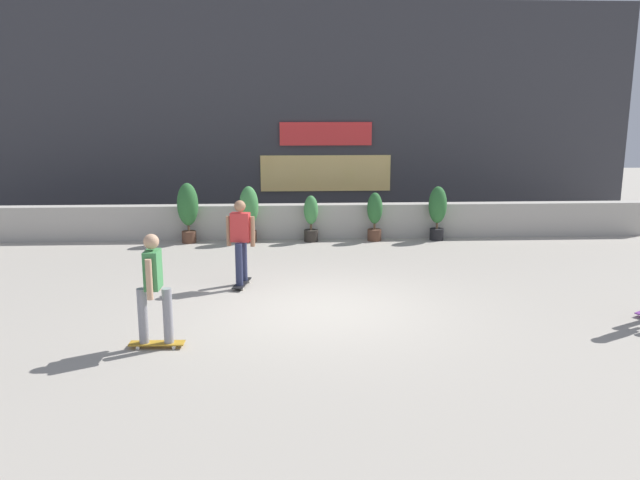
{
  "coord_description": "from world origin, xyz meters",
  "views": [
    {
      "loc": [
        -0.63,
        -10.56,
        3.49
      ],
      "look_at": [
        0.0,
        1.5,
        0.9
      ],
      "focal_mm": 35.72,
      "sensor_mm": 36.0,
      "label": 1
    }
  ],
  "objects_px": {
    "potted_plant_0": "(188,208)",
    "skater_far_left": "(241,239)",
    "potted_plant_4": "(438,209)",
    "skater_foreground": "(154,286)",
    "potted_plant_1": "(249,210)",
    "potted_plant_3": "(375,215)",
    "potted_plant_2": "(311,217)"
  },
  "relations": [
    {
      "from": "potted_plant_0",
      "to": "skater_far_left",
      "type": "distance_m",
      "value": 4.4
    },
    {
      "from": "potted_plant_4",
      "to": "skater_far_left",
      "type": "height_order",
      "value": "skater_far_left"
    },
    {
      "from": "potted_plant_4",
      "to": "skater_foreground",
      "type": "bearing_deg",
      "value": -128.86
    },
    {
      "from": "skater_far_left",
      "to": "potted_plant_1",
      "type": "bearing_deg",
      "value": 91.08
    },
    {
      "from": "potted_plant_1",
      "to": "potted_plant_3",
      "type": "xyz_separation_m",
      "value": [
        3.24,
        -0.0,
        -0.15
      ]
    },
    {
      "from": "potted_plant_0",
      "to": "potted_plant_1",
      "type": "relative_size",
      "value": 1.06
    },
    {
      "from": "potted_plant_2",
      "to": "skater_far_left",
      "type": "height_order",
      "value": "skater_far_left"
    },
    {
      "from": "potted_plant_2",
      "to": "potted_plant_3",
      "type": "distance_m",
      "value": 1.65
    },
    {
      "from": "potted_plant_0",
      "to": "skater_foreground",
      "type": "xyz_separation_m",
      "value": [
        0.6,
        -7.23,
        0.04
      ]
    },
    {
      "from": "potted_plant_0",
      "to": "skater_foreground",
      "type": "relative_size",
      "value": 0.91
    },
    {
      "from": "skater_foreground",
      "to": "skater_far_left",
      "type": "bearing_deg",
      "value": 71.92
    },
    {
      "from": "potted_plant_1",
      "to": "potted_plant_2",
      "type": "xyz_separation_m",
      "value": [
        1.59,
        0.0,
        -0.2
      ]
    },
    {
      "from": "potted_plant_4",
      "to": "skater_foreground",
      "type": "height_order",
      "value": "skater_foreground"
    },
    {
      "from": "potted_plant_4",
      "to": "skater_far_left",
      "type": "relative_size",
      "value": 0.83
    },
    {
      "from": "skater_foreground",
      "to": "potted_plant_2",
      "type": "bearing_deg",
      "value": 70.67
    },
    {
      "from": "potted_plant_0",
      "to": "skater_foreground",
      "type": "height_order",
      "value": "skater_foreground"
    },
    {
      "from": "potted_plant_0",
      "to": "potted_plant_3",
      "type": "height_order",
      "value": "potted_plant_0"
    },
    {
      "from": "potted_plant_0",
      "to": "potted_plant_1",
      "type": "bearing_deg",
      "value": 0.0
    },
    {
      "from": "potted_plant_2",
      "to": "potted_plant_4",
      "type": "distance_m",
      "value": 3.29
    },
    {
      "from": "potted_plant_0",
      "to": "potted_plant_4",
      "type": "distance_m",
      "value": 6.42
    },
    {
      "from": "potted_plant_4",
      "to": "potted_plant_3",
      "type": "bearing_deg",
      "value": 180.0
    },
    {
      "from": "potted_plant_1",
      "to": "potted_plant_3",
      "type": "bearing_deg",
      "value": -0.0
    },
    {
      "from": "skater_far_left",
      "to": "skater_foreground",
      "type": "distance_m",
      "value": 3.31
    },
    {
      "from": "potted_plant_1",
      "to": "potted_plant_4",
      "type": "relative_size",
      "value": 1.03
    },
    {
      "from": "potted_plant_0",
      "to": "potted_plant_3",
      "type": "xyz_separation_m",
      "value": [
        4.78,
        0.0,
        -0.21
      ]
    },
    {
      "from": "potted_plant_1",
      "to": "potted_plant_3",
      "type": "height_order",
      "value": "potted_plant_1"
    },
    {
      "from": "potted_plant_0",
      "to": "skater_far_left",
      "type": "bearing_deg",
      "value": -68.34
    },
    {
      "from": "potted_plant_0",
      "to": "potted_plant_1",
      "type": "height_order",
      "value": "potted_plant_0"
    },
    {
      "from": "potted_plant_1",
      "to": "skater_foreground",
      "type": "xyz_separation_m",
      "value": [
        -0.95,
        -7.23,
        0.11
      ]
    },
    {
      "from": "potted_plant_2",
      "to": "skater_foreground",
      "type": "distance_m",
      "value": 7.66
    },
    {
      "from": "potted_plant_4",
      "to": "skater_far_left",
      "type": "xyz_separation_m",
      "value": [
        -4.8,
        -4.08,
        0.13
      ]
    },
    {
      "from": "potted_plant_0",
      "to": "skater_far_left",
      "type": "height_order",
      "value": "skater_far_left"
    }
  ]
}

